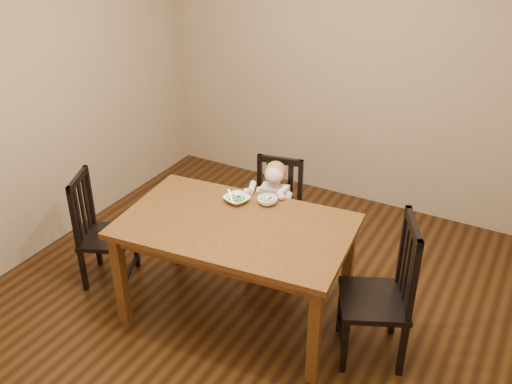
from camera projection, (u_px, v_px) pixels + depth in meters
The scene contains 9 objects.
room at pixel (255, 143), 3.65m from camera, with size 4.01×4.01×2.71m.
dining_table at pixel (236, 235), 3.91m from camera, with size 1.66×1.10×0.78m.
chair_child at pixel (275, 216), 4.62m from camera, with size 0.46×0.44×0.91m.
chair_left at pixel (101, 231), 4.42m from camera, with size 0.51×0.51×0.91m.
chair_right at pixel (383, 294), 3.66m from camera, with size 0.58×0.59×1.04m.
toddler at pixel (274, 205), 4.52m from camera, with size 0.29×0.36×0.49m, color silver, non-canonical shape.
bowl_peas at pixel (237, 199), 4.12m from camera, with size 0.18×0.18×0.04m, color white.
bowl_veg at pixel (267, 201), 4.09m from camera, with size 0.15×0.15×0.05m, color white.
fork at pixel (231, 197), 4.10m from camera, with size 0.10×0.09×0.05m.
Camera 1 is at (1.63, -2.93, 2.83)m, focal length 40.00 mm.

